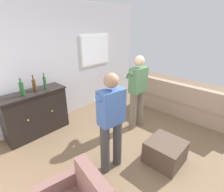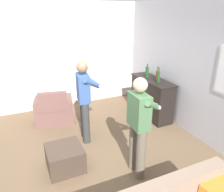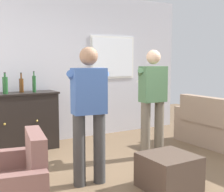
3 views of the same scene
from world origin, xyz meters
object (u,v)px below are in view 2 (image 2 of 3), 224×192
at_px(sideboard_cabinet, 151,98).
at_px(person_standing_right, 139,123).
at_px(armchair, 54,111).
at_px(bottle_spirits_clear, 159,77).
at_px(ottoman, 65,158).
at_px(bottle_wine_green, 147,72).
at_px(bottle_liquor_amber, 157,75).
at_px(person_standing_left, 84,98).

distance_m(sideboard_cabinet, person_standing_right, 2.28).
relative_size(armchair, sideboard_cabinet, 0.74).
bearing_deg(armchair, bottle_spirits_clear, 67.62).
xyz_separation_m(ottoman, person_standing_right, (0.60, 1.08, 0.73)).
xyz_separation_m(sideboard_cabinet, ottoman, (1.12, -2.51, -0.29)).
relative_size(sideboard_cabinet, person_standing_right, 0.80).
relative_size(sideboard_cabinet, bottle_spirits_clear, 3.77).
relative_size(bottle_wine_green, bottle_liquor_amber, 1.04).
relative_size(ottoman, person_standing_right, 0.35).
bearing_deg(person_standing_left, armchair, -156.27).
bearing_deg(ottoman, sideboard_cabinet, 114.10).
relative_size(sideboard_cabinet, bottle_liquor_amber, 4.04).
relative_size(armchair, person_standing_left, 0.59).
height_order(bottle_liquor_amber, person_standing_left, person_standing_left).
bearing_deg(ottoman, armchair, 174.80).
xyz_separation_m(bottle_wine_green, person_standing_right, (1.91, -1.37, -0.19)).
bearing_deg(armchair, person_standing_left, 23.73).
bearing_deg(bottle_wine_green, armchair, -101.62).
bearing_deg(person_standing_right, person_standing_left, -161.08).
bearing_deg(sideboard_cabinet, person_standing_right, -39.62).
bearing_deg(person_standing_left, bottle_spirits_clear, 92.94).
bearing_deg(sideboard_cabinet, bottle_spirits_clear, -9.02).
height_order(armchair, person_standing_left, person_standing_left).
distance_m(ottoman, person_standing_right, 1.44).
bearing_deg(bottle_wine_green, person_standing_left, -72.72).
relative_size(sideboard_cabinet, bottle_wine_green, 3.88).
height_order(armchair, bottle_spirits_clear, bottle_spirits_clear).
distance_m(bottle_spirits_clear, person_standing_left, 1.85).
height_order(bottle_wine_green, bottle_liquor_amber, bottle_wine_green).
bearing_deg(person_standing_left, ottoman, -39.96).
bearing_deg(bottle_liquor_amber, ottoman, -68.24).
relative_size(bottle_wine_green, person_standing_left, 0.21).
xyz_separation_m(armchair, ottoman, (1.78, -0.16, -0.08)).
bearing_deg(person_standing_right, bottle_wine_green, 144.30).
xyz_separation_m(bottle_liquor_amber, bottle_spirits_clear, (0.19, -0.10, 0.02)).
bearing_deg(person_standing_left, person_standing_right, 18.92).
relative_size(sideboard_cabinet, person_standing_left, 0.80).
bearing_deg(person_standing_right, sideboard_cabinet, 140.38).
height_order(bottle_liquor_amber, ottoman, bottle_liquor_amber).
bearing_deg(person_standing_left, sideboard_cabinet, 101.43).
xyz_separation_m(person_standing_left, person_standing_right, (1.34, 0.46, 0.00)).
relative_size(bottle_spirits_clear, ottoman, 0.60).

